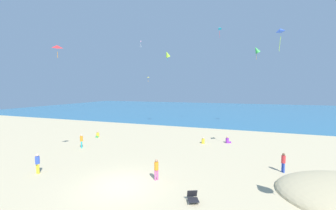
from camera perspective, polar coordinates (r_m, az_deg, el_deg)
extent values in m
plane|color=#C6B58C|center=(22.49, 1.25, -10.95)|extent=(120.00, 120.00, 0.00)
cube|color=teal|center=(62.12, 13.31, -1.29)|extent=(120.00, 60.00, 0.05)
cube|color=black|center=(11.92, 6.95, -24.52)|extent=(0.71, 0.71, 0.03)
cube|color=black|center=(12.08, 6.66, -23.05)|extent=(0.56, 0.38, 0.41)
cylinder|color=#B7B7BC|center=(11.88, 8.53, -25.11)|extent=(0.02, 0.02, 0.17)
cylinder|color=#B7B7BC|center=(11.78, 5.69, -25.36)|extent=(0.02, 0.02, 0.17)
cylinder|color=#D8599E|center=(14.25, -3.52, -18.70)|extent=(0.12, 0.12, 0.69)
cylinder|color=#D8599E|center=(14.30, -2.90, -18.62)|extent=(0.12, 0.12, 0.69)
cylinder|color=orange|center=(14.05, -3.22, -16.39)|extent=(0.39, 0.39, 0.52)
sphere|color=#A87A5B|center=(13.93, -3.23, -15.07)|extent=(0.19, 0.19, 0.19)
cylinder|color=yellow|center=(23.37, 9.65, -9.78)|extent=(0.36, 0.36, 0.52)
sphere|color=beige|center=(23.28, 9.66, -8.93)|extent=(0.21, 0.21, 0.21)
cube|color=#19ADB2|center=(23.61, 9.69, -10.09)|extent=(0.29, 0.40, 0.15)
cylinder|color=blue|center=(17.53, 28.95, -14.75)|extent=(0.12, 0.12, 0.70)
cylinder|color=blue|center=(17.41, 29.29, -14.89)|extent=(0.12, 0.12, 0.70)
cylinder|color=red|center=(17.29, 29.19, -12.90)|extent=(0.38, 0.38, 0.52)
sphere|color=brown|center=(17.19, 29.24, -11.79)|extent=(0.19, 0.19, 0.19)
cylinder|color=yellow|center=(17.83, -32.35, -14.55)|extent=(0.12, 0.12, 0.71)
cylinder|color=yellow|center=(17.70, -32.08, -14.67)|extent=(0.12, 0.12, 0.71)
cylinder|color=blue|center=(17.58, -32.30, -12.70)|extent=(0.32, 0.32, 0.53)
sphere|color=beige|center=(17.48, -32.34, -11.59)|extent=(0.19, 0.19, 0.19)
cylinder|color=yellow|center=(27.51, -18.79, -7.79)|extent=(0.44, 0.44, 0.53)
sphere|color=tan|center=(27.44, -18.80, -7.06)|extent=(0.21, 0.21, 0.21)
cube|color=green|center=(27.36, -18.92, -8.27)|extent=(0.38, 0.45, 0.15)
cylinder|color=purple|center=(24.17, 16.00, -9.39)|extent=(0.42, 0.42, 0.54)
sphere|color=tan|center=(24.09, 16.02, -8.55)|extent=(0.21, 0.21, 0.21)
cube|color=purple|center=(24.25, 16.50, -9.82)|extent=(0.44, 0.35, 0.16)
cylinder|color=#19ADB2|center=(23.15, -22.69, -9.96)|extent=(0.12, 0.12, 0.69)
cylinder|color=#19ADB2|center=(23.00, -22.69, -10.06)|extent=(0.12, 0.12, 0.69)
cylinder|color=orange|center=(22.93, -22.74, -8.54)|extent=(0.39, 0.39, 0.52)
sphere|color=beige|center=(22.86, -22.76, -7.70)|extent=(0.19, 0.19, 0.19)
cone|color=green|center=(36.16, 23.23, 13.79)|extent=(1.40, 1.25, 1.22)
cylinder|color=orange|center=(36.01, 23.18, 12.27)|extent=(0.04, 0.04, 1.16)
cone|color=#99DB33|center=(33.39, -0.19, 13.81)|extent=(1.14, 1.27, 1.11)
cylinder|color=#1EADAD|center=(33.28, -0.19, 12.60)|extent=(0.05, 0.05, 0.69)
pyramid|color=blue|center=(19.73, 28.51, 17.67)|extent=(0.68, 0.82, 0.29)
cylinder|color=#99DB33|center=(19.50, 28.43, 14.63)|extent=(0.11, 0.06, 1.17)
pyramid|color=red|center=(18.86, -28.22, 13.98)|extent=(0.73, 0.73, 0.32)
cylinder|color=orange|center=(18.79, -28.14, 12.12)|extent=(0.10, 0.10, 0.45)
pyramid|color=#1EADAD|center=(36.08, 14.01, 19.81)|extent=(0.70, 0.79, 0.33)
cylinder|color=red|center=(35.82, 14.02, 18.35)|extent=(0.11, 0.07, 1.02)
pyramid|color=yellow|center=(39.78, -5.49, 7.61)|extent=(0.62, 0.59, 0.20)
cylinder|color=orange|center=(39.75, -5.47, 6.76)|extent=(0.09, 0.11, 0.51)
pyramid|color=pink|center=(42.05, -7.60, 17.03)|extent=(0.57, 0.53, 0.30)
cylinder|color=white|center=(41.92, -7.54, 16.05)|extent=(0.13, 0.19, 0.87)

